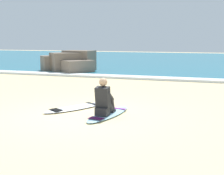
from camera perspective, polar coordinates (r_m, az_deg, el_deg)
ground_plane at (r=8.52m, az=-5.44°, el=-4.98°), size 80.00×80.00×0.00m
sea at (r=29.61m, az=12.61°, el=4.68°), size 80.00×28.00×0.10m
breaking_foam at (r=16.14m, az=6.75°, el=1.67°), size 80.00×0.90×0.11m
surfboard_main at (r=8.52m, az=-0.61°, el=-4.68°), size 0.78×2.13×0.08m
surfer_seated at (r=8.25m, az=-1.42°, el=-2.29°), size 0.37×0.70×0.95m
surfboard_spare_near at (r=9.37m, az=-6.39°, el=-3.51°), size 1.44×2.12×0.08m
rock_outcrop_distant at (r=19.45m, az=-7.47°, el=4.22°), size 3.58×2.81×1.27m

